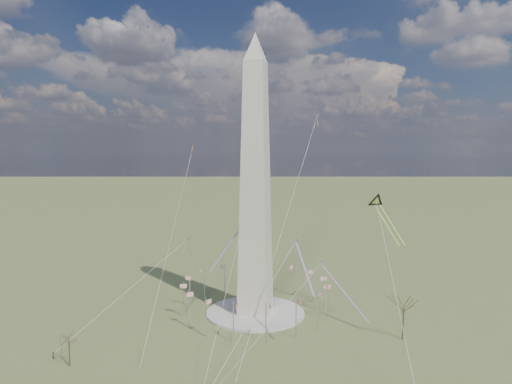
% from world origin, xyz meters
% --- Properties ---
extents(ground, '(2000.00, 2000.00, 0.00)m').
position_xyz_m(ground, '(0.00, 0.00, 0.00)').
color(ground, '#4E542A').
rests_on(ground, ground).
extents(plaza, '(36.00, 36.00, 0.80)m').
position_xyz_m(plaza, '(0.00, 0.00, 0.40)').
color(plaza, beige).
rests_on(plaza, ground).
extents(washington_monument, '(15.56, 15.56, 100.00)m').
position_xyz_m(washington_monument, '(0.00, 0.00, 47.95)').
color(washington_monument, '#B4B196').
rests_on(washington_monument, plaza).
extents(flagpole_ring, '(54.40, 54.40, 13.00)m').
position_xyz_m(flagpole_ring, '(-0.00, -0.00, 7.27)').
color(flagpole_ring, silver).
rests_on(flagpole_ring, ground).
extents(tree_near, '(8.72, 8.72, 15.27)m').
position_xyz_m(tree_near, '(51.25, -9.54, 10.89)').
color(tree_near, '#412F27').
rests_on(tree_near, ground).
extents(tree_far, '(6.23, 6.23, 10.90)m').
position_xyz_m(tree_far, '(-39.36, -52.81, 7.77)').
color(tree_far, '#412F27').
rests_on(tree_far, ground).
extents(person_west, '(1.09, 0.96, 1.89)m').
position_xyz_m(person_west, '(-46.69, -50.30, 0.94)').
color(person_west, gray).
rests_on(person_west, ground).
extents(kite_delta_black, '(13.38, 18.37, 15.57)m').
position_xyz_m(kite_delta_black, '(42.51, 7.20, 41.15)').
color(kite_delta_black, black).
rests_on(kite_delta_black, ground).
extents(kite_diamond_purple, '(1.85, 2.87, 8.79)m').
position_xyz_m(kite_diamond_purple, '(-29.25, 6.60, 24.19)').
color(kite_diamond_purple, '#471971').
rests_on(kite_diamond_purple, ground).
extents(kite_streamer_left, '(9.73, 18.08, 13.44)m').
position_xyz_m(kite_streamer_left, '(20.25, -19.06, 26.08)').
color(kite_streamer_left, red).
rests_on(kite_streamer_left, ground).
extents(kite_streamer_mid, '(6.71, 20.50, 14.37)m').
position_xyz_m(kite_streamer_mid, '(-7.91, -3.40, 27.77)').
color(kite_streamer_mid, red).
rests_on(kite_streamer_mid, ground).
extents(kite_streamer_right, '(19.09, 16.92, 16.56)m').
position_xyz_m(kite_streamer_right, '(28.98, 3.90, 13.03)').
color(kite_streamer_right, red).
rests_on(kite_streamer_right, ground).
extents(kite_small_red, '(1.37, 1.87, 4.73)m').
position_xyz_m(kite_small_red, '(-38.42, 34.65, 61.94)').
color(kite_small_red, red).
rests_on(kite_small_red, ground).
extents(kite_small_white, '(1.28, 2.16, 5.12)m').
position_xyz_m(kite_small_white, '(16.70, 38.89, 74.07)').
color(kite_small_white, silver).
rests_on(kite_small_white, ground).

